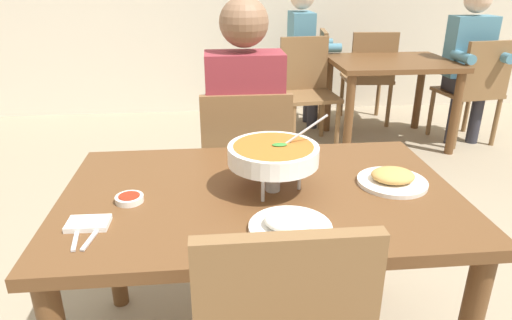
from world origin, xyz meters
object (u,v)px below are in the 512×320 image
at_px(sauce_dish, 129,199).
at_px(patron_bg_middle, 471,56).
at_px(curry_bowl, 273,155).
at_px(chair_bg_left, 311,72).
at_px(chair_bg_corner, 370,73).
at_px(diner_main, 244,119).
at_px(chair_bg_middle, 475,86).
at_px(appetizer_plate, 392,179).
at_px(chair_diner_main, 245,166).
at_px(patron_bg_left, 305,48).
at_px(rice_plate, 290,224).
at_px(chair_bg_right, 307,85).
at_px(dining_table_main, 260,217).
at_px(dining_table_far, 390,75).

height_order(sauce_dish, patron_bg_middle, patron_bg_middle).
bearing_deg(sauce_dish, curry_bowl, 4.97).
bearing_deg(patron_bg_middle, chair_bg_left, 153.94).
bearing_deg(chair_bg_corner, diner_main, -122.92).
xyz_separation_m(diner_main, chair_bg_middle, (2.06, 1.47, -0.24)).
distance_m(appetizer_plate, chair_bg_middle, 2.73).
xyz_separation_m(sauce_dish, patron_bg_middle, (2.46, 2.34, 0.01)).
relative_size(chair_diner_main, curry_bowl, 2.71).
bearing_deg(curry_bowl, chair_bg_corner, 65.11).
xyz_separation_m(chair_bg_middle, patron_bg_left, (-1.34, 0.66, 0.24)).
height_order(rice_plate, appetizer_plate, same).
distance_m(chair_bg_corner, patron_bg_left, 0.68).
xyz_separation_m(chair_bg_left, patron_bg_middle, (1.23, -0.60, 0.24)).
bearing_deg(chair_bg_left, sauce_dish, -112.59).
xyz_separation_m(chair_bg_middle, chair_bg_corner, (-0.71, 0.63, 0.00)).
height_order(diner_main, chair_bg_right, diner_main).
bearing_deg(patron_bg_left, chair_bg_left, 28.16).
xyz_separation_m(chair_diner_main, sauce_dish, (-0.43, -0.74, 0.22)).
xyz_separation_m(chair_bg_left, chair_bg_right, (-0.14, -0.51, 0.00)).
relative_size(chair_bg_left, chair_bg_right, 1.00).
xyz_separation_m(curry_bowl, chair_bg_middle, (2.02, 2.20, -0.34)).
bearing_deg(diner_main, chair_diner_main, -90.00).
bearing_deg(chair_diner_main, curry_bowl, -86.54).
height_order(rice_plate, chair_bg_left, chair_bg_left).
xyz_separation_m(appetizer_plate, sauce_dish, (-0.89, -0.05, -0.01)).
xyz_separation_m(rice_plate, chair_bg_left, (0.74, 3.16, -0.23)).
bearing_deg(dining_table_main, curry_bowl, 3.45).
distance_m(rice_plate, sauce_dish, 0.53).
distance_m(appetizer_plate, chair_bg_right, 2.40).
height_order(chair_bg_left, chair_bg_right, same).
relative_size(sauce_dish, chair_bg_right, 0.10).
bearing_deg(chair_bg_left, chair_bg_right, -105.65).
height_order(chair_diner_main, chair_bg_corner, same).
height_order(curry_bowl, dining_table_far, curry_bowl).
bearing_deg(appetizer_plate, diner_main, 122.33).
distance_m(curry_bowl, rice_plate, 0.28).
distance_m(chair_bg_middle, chair_bg_right, 1.42).
distance_m(chair_bg_left, patron_bg_middle, 1.39).
distance_m(dining_table_main, chair_bg_middle, 3.02).
bearing_deg(appetizer_plate, patron_bg_middle, 55.66).
bearing_deg(chair_diner_main, sauce_dish, -119.88).
distance_m(chair_bg_left, chair_bg_right, 0.53).
xyz_separation_m(chair_bg_right, patron_bg_middle, (1.38, -0.09, 0.24)).
relative_size(chair_diner_main, chair_bg_left, 1.00).
xyz_separation_m(chair_diner_main, patron_bg_left, (0.72, 2.16, 0.24)).
bearing_deg(patron_bg_middle, chair_bg_right, 176.30).
relative_size(dining_table_main, dining_table_far, 1.32).
relative_size(appetizer_plate, dining_table_far, 0.24).
xyz_separation_m(chair_diner_main, appetizer_plate, (0.46, -0.70, 0.23)).
xyz_separation_m(dining_table_main, chair_bg_right, (0.65, 2.39, -0.11)).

